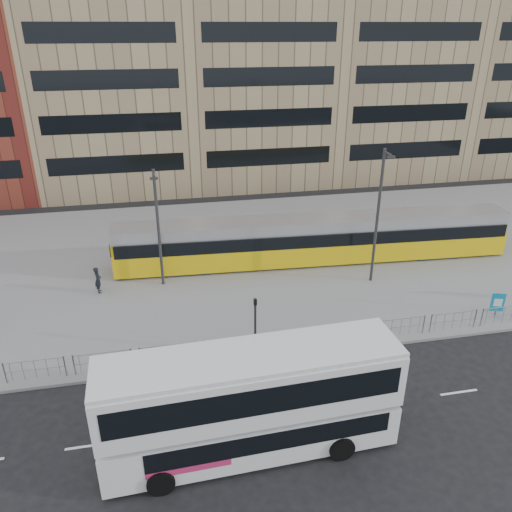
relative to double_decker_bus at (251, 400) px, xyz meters
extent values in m
plane|color=black|center=(3.77, 5.34, -2.39)|extent=(120.00, 120.00, 0.00)
cube|color=gray|center=(3.77, 17.34, -2.32)|extent=(64.00, 24.00, 0.15)
cube|color=gray|center=(3.77, 5.39, -2.32)|extent=(64.00, 0.25, 0.17)
cube|color=#9D8B65|center=(-6.23, 39.34, 8.61)|extent=(14.00, 16.00, 22.00)
cube|color=#9D8B65|center=(7.77, 39.34, 9.61)|extent=(14.00, 16.00, 24.00)
cube|color=#9D8B65|center=(21.77, 39.34, 8.11)|extent=(14.00, 16.00, 21.00)
cube|color=#9D8B65|center=(35.77, 39.34, 9.11)|extent=(14.00, 16.00, 23.00)
cylinder|color=gray|center=(5.77, 5.84, -1.19)|extent=(32.00, 0.05, 0.05)
cylinder|color=gray|center=(5.77, 5.84, -1.69)|extent=(32.00, 0.04, 0.04)
cylinder|color=gray|center=(-10.23, 5.84, -1.69)|extent=(0.07, 0.07, 1.10)
cube|color=white|center=(4.77, 1.34, -2.39)|extent=(62.00, 0.12, 0.01)
cube|color=silver|center=(0.00, 0.00, -1.34)|extent=(11.14, 2.94, 1.71)
cube|color=silver|center=(0.00, 0.00, 0.78)|extent=(11.14, 2.94, 2.11)
cube|color=silver|center=(0.00, 0.00, 1.88)|extent=(11.13, 2.84, 0.30)
cube|color=black|center=(0.50, 0.02, -0.93)|extent=(9.13, 2.91, 0.85)
cube|color=black|center=(0.00, 0.00, 0.98)|extent=(10.54, 2.96, 1.11)
cube|color=#BD255B|center=(-2.51, -0.09, -1.39)|extent=(3.10, 2.70, 0.50)
cylinder|color=black|center=(3.26, -1.17, -1.89)|extent=(1.01, 0.34, 1.01)
cylinder|color=black|center=(3.17, 1.39, -1.89)|extent=(1.01, 0.34, 1.01)
cylinder|color=black|center=(-3.47, -1.40, -1.89)|extent=(1.01, 0.34, 1.01)
cylinder|color=black|center=(-3.56, 1.16, -1.89)|extent=(1.01, 0.34, 1.01)
cube|color=yellow|center=(7.42, 15.59, -1.33)|extent=(26.83, 3.96, 1.53)
cube|color=black|center=(7.42, 15.59, -0.28)|extent=(26.45, 3.98, 0.86)
cube|color=#B9B9BE|center=(7.42, 15.59, 0.53)|extent=(26.82, 3.76, 0.76)
cube|color=yellow|center=(20.20, 14.90, -0.71)|extent=(1.26, 2.21, 2.48)
cube|color=yellow|center=(-5.36, 16.28, -0.71)|extent=(1.26, 2.21, 2.48)
cylinder|color=#2D2D30|center=(7.42, 15.59, -0.62)|extent=(2.40, 2.40, 2.86)
cube|color=#2D2D30|center=(16.00, 15.12, -2.00)|extent=(2.99, 2.55, 0.48)
cube|color=#2D2D30|center=(-1.16, 16.05, -2.00)|extent=(2.99, 2.55, 0.48)
cylinder|color=#2D2D30|center=(15.25, 6.67, -1.87)|extent=(0.06, 0.06, 0.74)
cube|color=#0C83B7|center=(15.25, 6.67, -1.41)|extent=(0.73, 0.24, 1.11)
cube|color=white|center=(15.25, 6.64, -1.41)|extent=(0.45, 0.13, 0.46)
imported|color=black|center=(-6.78, 13.84, -1.41)|extent=(0.48, 0.66, 1.66)
cylinder|color=#2D2D30|center=(1.33, 5.84, -0.74)|extent=(0.12, 0.12, 3.00)
imported|color=#2D2D30|center=(1.33, 5.84, 0.36)|extent=(0.17, 0.21, 1.00)
cylinder|color=#2D2D30|center=(-2.93, 14.15, 1.45)|extent=(0.18, 0.18, 7.38)
cylinder|color=#2D2D30|center=(-2.93, 13.75, 4.94)|extent=(0.14, 0.90, 0.14)
cube|color=#2D2D30|center=(-2.93, 13.30, 4.84)|extent=(0.45, 0.20, 0.12)
cylinder|color=#2D2D30|center=(10.10, 12.05, 1.99)|extent=(0.18, 0.18, 8.46)
cylinder|color=#2D2D30|center=(10.10, 11.65, 6.02)|extent=(0.14, 0.90, 0.14)
cube|color=#2D2D30|center=(10.10, 11.20, 5.92)|extent=(0.45, 0.20, 0.12)
camera|label=1|loc=(-2.65, -14.22, 12.63)|focal=35.00mm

